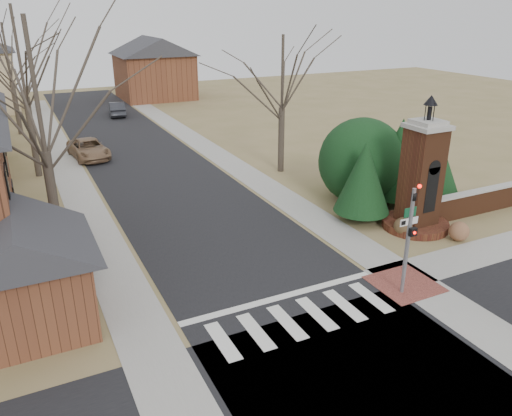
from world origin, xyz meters
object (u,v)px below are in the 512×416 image
brick_gate_monument (420,186)px  pickup_truck (89,149)px  traffic_signal_pole (410,231)px  sign_post (408,226)px  distant_car (117,109)px

brick_gate_monument → pickup_truck: brick_gate_monument is taller
traffic_signal_pole → sign_post: bearing=47.6°
sign_post → distant_car: 37.52m
traffic_signal_pole → sign_post: (1.29, 1.41, -0.64)m
brick_gate_monument → distant_car: bearing=102.2°
traffic_signal_pole → pickup_truck: 25.50m
brick_gate_monument → pickup_truck: (-12.40, 19.82, -1.49)m
sign_post → distant_car: (-3.99, 37.29, -1.26)m
brick_gate_monument → distant_car: brick_gate_monument is taller
brick_gate_monument → distant_car: 35.11m
sign_post → brick_gate_monument: bearing=41.4°
sign_post → distant_car: bearing=96.1°
distant_car → sign_post: bearing=103.8°
sign_post → brick_gate_monument: 4.55m
sign_post → pickup_truck: sign_post is taller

